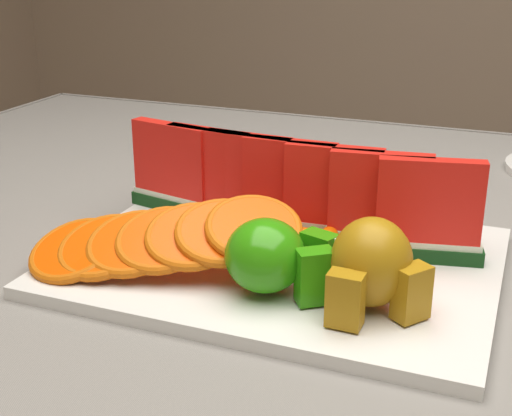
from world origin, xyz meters
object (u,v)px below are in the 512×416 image
(apple_cluster, at_px, (274,257))
(pear_cluster, at_px, (372,266))
(platter, at_px, (280,261))
(fork, at_px, (278,158))

(apple_cluster, relative_size, pear_cluster, 1.12)
(platter, distance_m, pear_cluster, 0.13)
(pear_cluster, xyz_separation_m, fork, (-0.22, 0.40, -0.05))
(apple_cluster, relative_size, fork, 0.53)
(apple_cluster, xyz_separation_m, fork, (-0.14, 0.40, -0.04))
(fork, bearing_deg, pear_cluster, -60.81)
(platter, bearing_deg, apple_cluster, -74.02)
(apple_cluster, bearing_deg, platter, 105.98)
(platter, relative_size, apple_cluster, 3.86)
(platter, xyz_separation_m, apple_cluster, (0.02, -0.07, 0.04))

